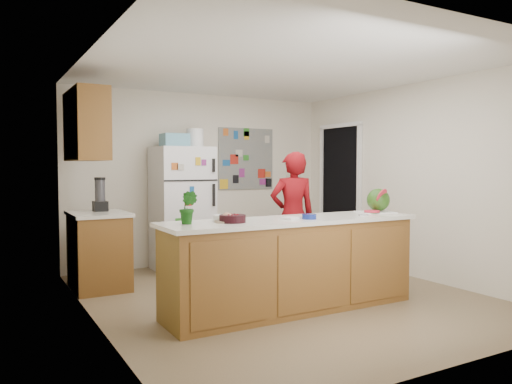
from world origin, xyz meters
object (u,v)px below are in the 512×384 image
person (293,216)px  cherry_bowl (233,219)px  watermelon (378,200)px  refrigerator (182,209)px

person → cherry_bowl: person is taller
person → cherry_bowl: (-1.42, -1.14, 0.15)m
watermelon → cherry_bowl: watermelon is taller
refrigerator → cherry_bowl: (-0.42, -2.40, 0.11)m
person → watermelon: 1.17m
refrigerator → cherry_bowl: 2.44m
watermelon → cherry_bowl: bearing=-177.1°
person → refrigerator: bearing=-37.8°
watermelon → cherry_bowl: 1.89m
watermelon → person: bearing=113.8°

